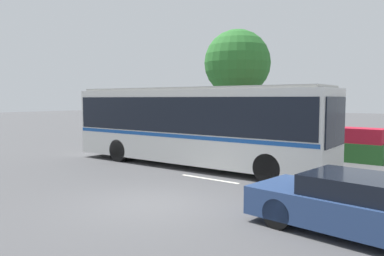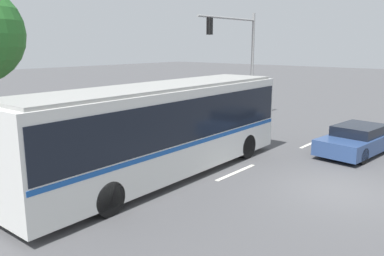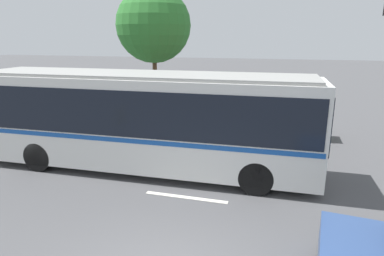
{
  "view_description": "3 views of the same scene",
  "coord_description": "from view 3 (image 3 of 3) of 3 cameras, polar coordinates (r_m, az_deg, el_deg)",
  "views": [
    {
      "loc": [
        6.96,
        -7.23,
        2.83
      ],
      "look_at": [
        -1.26,
        3.41,
        1.78
      ],
      "focal_mm": 35.28,
      "sensor_mm": 36.0,
      "label": 1
    },
    {
      "loc": [
        -12.17,
        -4.23,
        4.62
      ],
      "look_at": [
        -0.74,
        5.44,
        1.45
      ],
      "focal_mm": 36.84,
      "sensor_mm": 36.0,
      "label": 2
    },
    {
      "loc": [
        1.97,
        -4.84,
        4.38
      ],
      "look_at": [
        -1.16,
        6.3,
        1.27
      ],
      "focal_mm": 31.46,
      "sensor_mm": 36.0,
      "label": 3
    }
  ],
  "objects": [
    {
      "name": "city_bus",
      "position": [
        11.35,
        -8.47,
        2.09
      ],
      "size": [
        11.6,
        2.77,
        3.28
      ],
      "rotation": [
        0.0,
        0.0,
        0.02
      ],
      "color": "silver",
      "rests_on": "ground"
    },
    {
      "name": "lane_stripe_mid",
      "position": [
        9.73,
        -1.01,
        -11.67
      ],
      "size": [
        2.4,
        0.16,
        0.01
      ],
      "primitive_type": "cube",
      "color": "silver",
      "rests_on": "ground"
    },
    {
      "name": "street_tree_left",
      "position": [
        19.61,
        -6.54,
        16.9
      ],
      "size": [
        4.14,
        4.14,
        7.12
      ],
      "color": "brown",
      "rests_on": "ground"
    },
    {
      "name": "flowering_hedge",
      "position": [
        15.99,
        8.32,
        1.75
      ],
      "size": [
        7.4,
        1.21,
        1.51
      ],
      "color": "#286028",
      "rests_on": "ground"
    }
  ]
}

